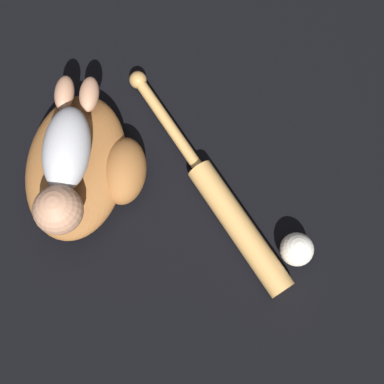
{
  "coord_description": "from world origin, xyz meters",
  "views": [
    {
      "loc": [
        0.4,
        0.16,
        1.12
      ],
      "look_at": [
        0.08,
        0.22,
        0.07
      ],
      "focal_mm": 50.0,
      "sensor_mm": 36.0,
      "label": 1
    }
  ],
  "objects_px": {
    "baby_figure": "(65,163)",
    "baseball": "(297,249)",
    "baseball_bat": "(224,204)",
    "baseball_glove": "(84,166)"
  },
  "relations": [
    {
      "from": "baseball_glove",
      "to": "baby_figure",
      "type": "xyz_separation_m",
      "value": [
        0.02,
        -0.02,
        0.09
      ]
    },
    {
      "from": "baseball_bat",
      "to": "baseball",
      "type": "relative_size",
      "value": 8.0
    },
    {
      "from": "baby_figure",
      "to": "baseball",
      "type": "distance_m",
      "value": 0.5
    },
    {
      "from": "baseball_bat",
      "to": "baseball",
      "type": "distance_m",
      "value": 0.18
    },
    {
      "from": "baby_figure",
      "to": "baseball",
      "type": "bearing_deg",
      "value": 60.71
    },
    {
      "from": "baseball_glove",
      "to": "baby_figure",
      "type": "height_order",
      "value": "baby_figure"
    },
    {
      "from": "baseball_bat",
      "to": "baseball",
      "type": "xyz_separation_m",
      "value": [
        0.13,
        0.13,
        0.01
      ]
    },
    {
      "from": "baseball_glove",
      "to": "baby_figure",
      "type": "bearing_deg",
      "value": -45.16
    },
    {
      "from": "baseball_glove",
      "to": "baseball_bat",
      "type": "xyz_separation_m",
      "value": [
        0.14,
        0.28,
        -0.02
      ]
    },
    {
      "from": "baby_figure",
      "to": "baseball",
      "type": "height_order",
      "value": "baby_figure"
    }
  ]
}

